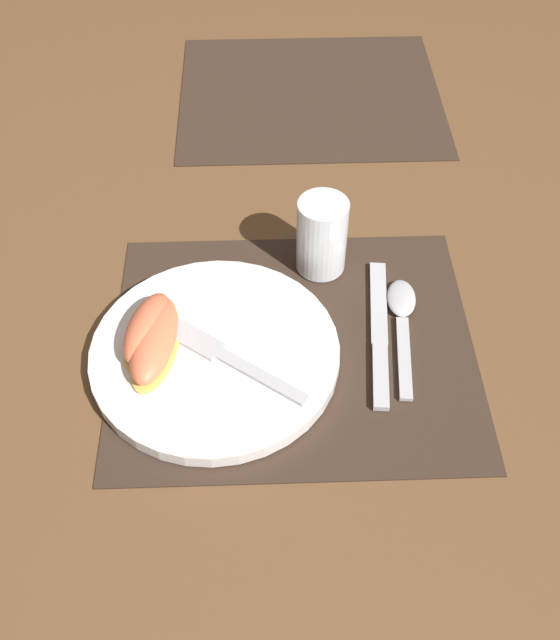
% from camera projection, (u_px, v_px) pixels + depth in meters
% --- Properties ---
extents(ground_plane, '(3.00, 3.00, 0.00)m').
position_uv_depth(ground_plane, '(293.00, 345.00, 0.84)').
color(ground_plane, brown).
extents(placemat, '(0.41, 0.35, 0.00)m').
position_uv_depth(placemat, '(293.00, 344.00, 0.84)').
color(placemat, '#38281E').
rests_on(placemat, ground_plane).
extents(placemat_far, '(0.41, 0.35, 0.00)m').
position_uv_depth(placemat_far, '(310.00, 94.00, 1.17)').
color(placemat_far, '#38281E').
rests_on(placemat_far, ground_plane).
extents(plate, '(0.27, 0.27, 0.02)m').
position_uv_depth(plate, '(215.00, 354.00, 0.82)').
color(plate, white).
rests_on(plate, placemat).
extents(juice_glass, '(0.06, 0.06, 0.10)m').
position_uv_depth(juice_glass, '(322.00, 239.00, 0.89)').
color(juice_glass, silver).
rests_on(juice_glass, placemat).
extents(knife, '(0.04, 0.22, 0.01)m').
position_uv_depth(knife, '(379.00, 335.00, 0.85)').
color(knife, '#BCBCC1').
rests_on(knife, placemat).
extents(spoon, '(0.04, 0.17, 0.01)m').
position_uv_depth(spoon, '(402.00, 313.00, 0.86)').
color(spoon, '#BCBCC1').
rests_on(spoon, placemat).
extents(fork, '(0.16, 0.12, 0.00)m').
position_uv_depth(fork, '(224.00, 356.00, 0.81)').
color(fork, '#BCBCC1').
rests_on(fork, plate).
extents(citrus_wedge_0, '(0.07, 0.11, 0.03)m').
position_uv_depth(citrus_wedge_0, '(148.00, 326.00, 0.82)').
color(citrus_wedge_0, '#F7C656').
rests_on(citrus_wedge_0, plate).
extents(citrus_wedge_1, '(0.07, 0.13, 0.03)m').
position_uv_depth(citrus_wedge_1, '(154.00, 341.00, 0.81)').
color(citrus_wedge_1, '#F7C656').
rests_on(citrus_wedge_1, plate).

